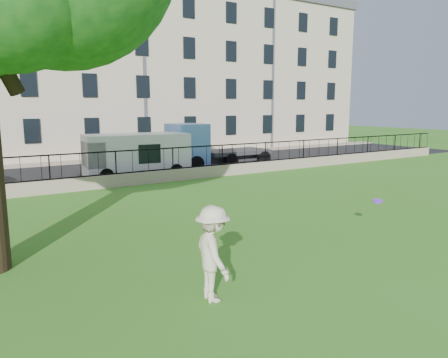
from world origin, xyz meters
TOP-DOWN VIEW (x-y plane):
  - ground at (0.00, 0.00)m, footprint 120.00×120.00m
  - retaining_wall at (0.00, 12.00)m, footprint 50.00×0.40m
  - iron_railing at (0.00, 12.00)m, footprint 50.00×0.05m
  - street at (0.00, 16.70)m, footprint 60.00×9.00m
  - sidewalk at (0.00, 21.90)m, footprint 60.00×1.40m
  - building_row at (0.00, 27.57)m, footprint 56.40×10.40m
  - man at (-2.50, -1.05)m, footprint 0.92×1.35m
  - frisbee at (3.86, 0.04)m, footprint 0.33×0.33m
  - white_van at (2.00, 14.40)m, footprint 5.73×2.74m
  - blue_truck at (7.92, 15.40)m, footprint 6.57×2.36m

SIDE VIEW (x-z plane):
  - ground at x=0.00m, z-range 0.00..0.00m
  - street at x=0.00m, z-range 0.00..0.01m
  - sidewalk at x=0.00m, z-range 0.00..0.12m
  - retaining_wall at x=0.00m, z-range 0.00..0.60m
  - man at x=-2.50m, z-range 0.00..1.93m
  - frisbee at x=3.86m, z-range 1.00..1.12m
  - iron_railing at x=0.00m, z-range 0.59..1.72m
  - white_van at x=2.00m, z-range 0.00..2.32m
  - blue_truck at x=7.92m, z-range 0.00..2.75m
  - building_row at x=0.00m, z-range 0.02..13.82m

